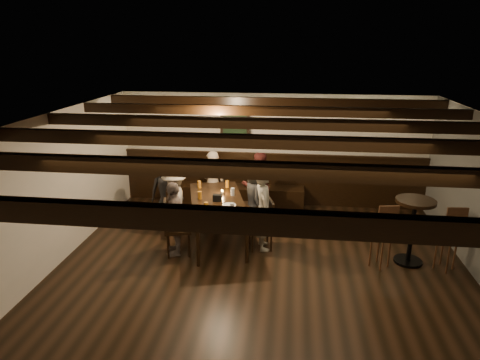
# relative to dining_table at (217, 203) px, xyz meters

# --- Properties ---
(room) EXTENTS (7.00, 7.00, 7.00)m
(room) POSITION_rel_dining_table_xyz_m (0.58, 0.70, 0.38)
(room) COLOR black
(room) RESTS_ON ground
(dining_table) EXTENTS (1.39, 2.17, 0.75)m
(dining_table) POSITION_rel_dining_table_xyz_m (0.00, 0.00, 0.00)
(dining_table) COLOR black
(dining_table) RESTS_ON floor
(chair_left_near) EXTENTS (0.48, 0.48, 0.87)m
(chair_left_near) POSITION_rel_dining_table_xyz_m (-0.81, 0.25, -0.43)
(chair_left_near) COLOR black
(chair_left_near) RESTS_ON floor
(chair_left_far) EXTENTS (0.52, 0.52, 0.94)m
(chair_left_far) POSITION_rel_dining_table_xyz_m (-0.58, -0.62, -0.40)
(chair_left_far) COLOR black
(chair_left_far) RESTS_ON floor
(chair_right_near) EXTENTS (0.51, 0.51, 0.91)m
(chair_right_near) POSITION_rel_dining_table_xyz_m (0.58, 0.62, -0.41)
(chair_right_near) COLOR black
(chair_right_near) RESTS_ON floor
(chair_right_far) EXTENTS (0.48, 0.48, 0.87)m
(chair_right_far) POSITION_rel_dining_table_xyz_m (0.81, -0.25, -0.43)
(chair_right_far) COLOR black
(chair_right_far) RESTS_ON floor
(person_bench_left) EXTENTS (0.72, 0.56, 1.30)m
(person_bench_left) POSITION_rel_dining_table_xyz_m (-1.10, 0.64, -0.04)
(person_bench_left) COLOR #252527
(person_bench_left) RESTS_ON floor
(person_bench_centre) EXTENTS (0.58, 0.45, 1.39)m
(person_bench_centre) POSITION_rel_dining_table_xyz_m (-0.27, 1.01, 0.00)
(person_bench_centre) COLOR #9F907F
(person_bench_centre) RESTS_ON floor
(person_bench_right) EXTENTS (0.77, 0.67, 1.36)m
(person_bench_right) POSITION_rel_dining_table_xyz_m (0.64, 1.10, -0.01)
(person_bench_right) COLOR #55201D
(person_bench_right) RESTS_ON floor
(person_left_near) EXTENTS (0.64, 0.88, 1.23)m
(person_left_near) POSITION_rel_dining_table_xyz_m (-0.84, 0.24, -0.08)
(person_left_near) COLOR #ABA291
(person_left_near) RESTS_ON floor
(person_left_far) EXTENTS (0.49, 0.80, 1.27)m
(person_left_far) POSITION_rel_dining_table_xyz_m (-0.61, -0.63, -0.06)
(person_left_far) COLOR slate
(person_left_far) RESTS_ON floor
(person_right_near) EXTENTS (0.53, 0.68, 1.23)m
(person_right_near) POSITION_rel_dining_table_xyz_m (0.61, 0.63, -0.08)
(person_right_near) COLOR #28292B
(person_right_near) RESTS_ON floor
(person_right_far) EXTENTS (0.46, 0.59, 1.42)m
(person_right_far) POSITION_rel_dining_table_xyz_m (0.84, -0.24, 0.02)
(person_right_far) COLOR gray
(person_right_far) RESTS_ON floor
(pint_a) EXTENTS (0.07, 0.07, 0.14)m
(pint_a) POSITION_rel_dining_table_xyz_m (-0.45, 0.60, 0.13)
(pint_a) COLOR #BF7219
(pint_a) RESTS_ON dining_table
(pint_b) EXTENTS (0.07, 0.07, 0.14)m
(pint_b) POSITION_rel_dining_table_xyz_m (0.07, 0.69, 0.13)
(pint_b) COLOR #BF7219
(pint_b) RESTS_ON dining_table
(pint_c) EXTENTS (0.07, 0.07, 0.14)m
(pint_c) POSITION_rel_dining_table_xyz_m (-0.32, 0.02, 0.13)
(pint_c) COLOR #BF7219
(pint_c) RESTS_ON dining_table
(pint_d) EXTENTS (0.07, 0.07, 0.14)m
(pint_d) POSITION_rel_dining_table_xyz_m (0.24, 0.27, 0.13)
(pint_d) COLOR silver
(pint_d) RESTS_ON dining_table
(pint_e) EXTENTS (0.07, 0.07, 0.14)m
(pint_e) POSITION_rel_dining_table_xyz_m (-0.10, -0.49, 0.13)
(pint_e) COLOR #BF7219
(pint_e) RESTS_ON dining_table
(pint_f) EXTENTS (0.07, 0.07, 0.14)m
(pint_f) POSITION_rel_dining_table_xyz_m (0.34, -0.48, 0.13)
(pint_f) COLOR silver
(pint_f) RESTS_ON dining_table
(pint_g) EXTENTS (0.07, 0.07, 0.14)m
(pint_g) POSITION_rel_dining_table_xyz_m (0.26, -0.76, 0.13)
(pint_g) COLOR #BF7219
(pint_g) RESTS_ON dining_table
(plate_near) EXTENTS (0.24, 0.24, 0.01)m
(plate_near) POSITION_rel_dining_table_xyz_m (0.04, -0.71, 0.07)
(plate_near) COLOR white
(plate_near) RESTS_ON dining_table
(plate_far) EXTENTS (0.24, 0.24, 0.01)m
(plate_far) POSITION_rel_dining_table_xyz_m (0.25, -0.24, 0.07)
(plate_far) COLOR white
(plate_far) RESTS_ON dining_table
(condiment_caddy) EXTENTS (0.15, 0.10, 0.12)m
(condiment_caddy) POSITION_rel_dining_table_xyz_m (0.01, -0.05, 0.12)
(condiment_caddy) COLOR black
(condiment_caddy) RESTS_ON dining_table
(candle) EXTENTS (0.05, 0.05, 0.05)m
(candle) POSITION_rel_dining_table_xyz_m (0.04, 0.32, 0.09)
(candle) COLOR beige
(candle) RESTS_ON dining_table
(high_top_table) EXTENTS (0.61, 0.61, 1.08)m
(high_top_table) POSITION_rel_dining_table_xyz_m (3.22, -0.47, 0.02)
(high_top_table) COLOR black
(high_top_table) RESTS_ON floor
(bar_stool_left) EXTENTS (0.35, 0.38, 1.10)m
(bar_stool_left) POSITION_rel_dining_table_xyz_m (2.72, -0.67, -0.28)
(bar_stool_left) COLOR #391E12
(bar_stool_left) RESTS_ON floor
(bar_stool_right) EXTENTS (0.35, 0.36, 1.10)m
(bar_stool_right) POSITION_rel_dining_table_xyz_m (3.72, -0.62, -0.28)
(bar_stool_right) COLOR #391E12
(bar_stool_right) RESTS_ON floor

